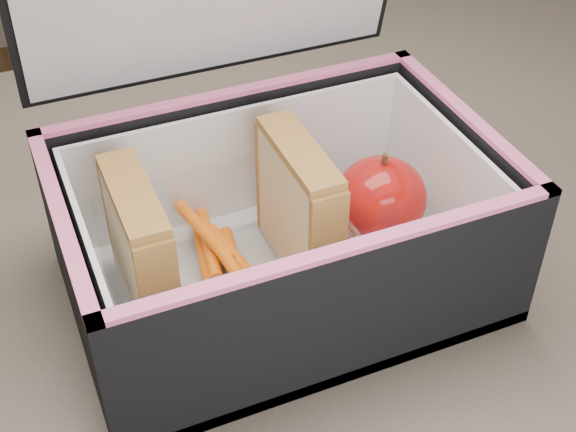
% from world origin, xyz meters
% --- Properties ---
extents(kitchen_table, '(1.20, 0.80, 0.75)m').
position_xyz_m(kitchen_table, '(0.00, 0.00, 0.66)').
color(kitchen_table, brown).
rests_on(kitchen_table, ground).
extents(lunch_bag, '(0.33, 0.27, 0.33)m').
position_xyz_m(lunch_bag, '(-0.06, -0.05, 0.82)').
color(lunch_bag, black).
rests_on(lunch_bag, kitchen_table).
extents(plastic_tub, '(0.17, 0.12, 0.07)m').
position_xyz_m(plastic_tub, '(-0.10, -0.05, 0.80)').
color(plastic_tub, white).
rests_on(plastic_tub, lunch_bag).
extents(sandwich_left, '(0.03, 0.10, 0.11)m').
position_xyz_m(sandwich_left, '(-0.17, -0.05, 0.82)').
color(sandwich_left, beige).
rests_on(sandwich_left, plastic_tub).
extents(sandwich_right, '(0.03, 0.10, 0.11)m').
position_xyz_m(sandwich_right, '(-0.04, -0.05, 0.82)').
color(sandwich_right, beige).
rests_on(sandwich_right, plastic_tub).
extents(carrot_sticks, '(0.04, 0.15, 0.03)m').
position_xyz_m(carrot_sticks, '(-0.10, -0.04, 0.78)').
color(carrot_sticks, '#FF5800').
rests_on(carrot_sticks, plastic_tub).
extents(paper_napkin, '(0.09, 0.09, 0.01)m').
position_xyz_m(paper_napkin, '(0.03, -0.05, 0.77)').
color(paper_napkin, white).
rests_on(paper_napkin, lunch_bag).
extents(red_apple, '(0.08, 0.08, 0.08)m').
position_xyz_m(red_apple, '(0.03, -0.04, 0.81)').
color(red_apple, maroon).
rests_on(red_apple, paper_napkin).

